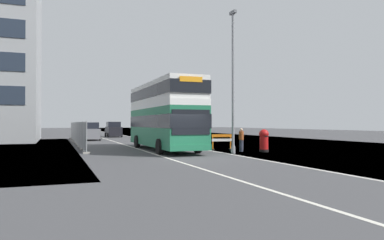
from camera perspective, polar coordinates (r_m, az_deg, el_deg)
The scene contains 9 objects.
ground at distance 20.53m, azimuth 1.40°, elevation -6.17°, with size 140.00×280.00×0.10m.
double_decker_bus at distance 26.48m, azimuth -4.54°, elevation 0.85°, with size 2.89×11.55×4.89m.
lamppost_foreground at distance 23.57m, azimuth 6.55°, elevation 5.42°, with size 0.29×0.70×9.30m.
red_pillar_postbox at distance 25.15m, azimuth 11.36°, elevation -3.06°, with size 0.66×0.66×1.56m.
roadworks_barrier at distance 26.60m, azimuth 4.74°, elevation -3.22°, with size 1.56×0.61×1.16m.
construction_site_fence at distance 35.98m, azimuth -17.91°, elevation -2.02°, with size 0.44×24.00×2.12m.
car_oncoming_near at distance 43.25m, azimuth -15.76°, elevation -1.83°, with size 1.90×4.24×2.06m.
car_receding_mid at distance 52.45m, azimuth -12.38°, elevation -1.54°, with size 2.09×4.06×2.17m.
pedestrian_at_kerb at distance 25.14m, azimuth 7.84°, elevation -3.15°, with size 0.34×0.34×1.63m.
Camera 1 is at (-7.11, -18.76, 1.98)m, focal length 33.56 mm.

